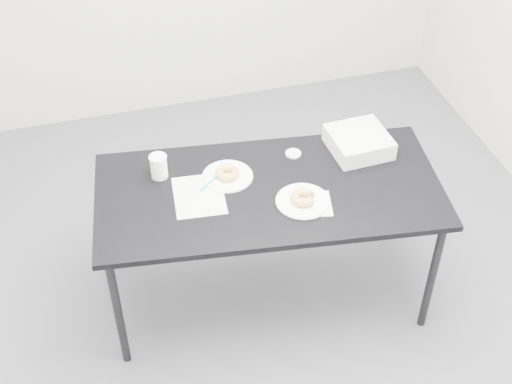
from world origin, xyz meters
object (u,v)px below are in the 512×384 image
object	(u,v)px
plate_near	(303,201)
plate_far	(228,176)
scorecard	(199,196)
coffee_cup	(159,166)
donut_near	(303,197)
donut_far	(227,173)
bakery_box	(359,142)
table	(269,198)
pen	(210,182)

from	to	relation	value
plate_near	plate_far	size ratio (longest dim) A/B	1.03
scorecard	coffee_cup	xyz separation A→B (m)	(-0.15, 0.19, 0.06)
coffee_cup	donut_near	bearing A→B (deg)	-31.24
scorecard	donut_far	size ratio (longest dim) A/B	2.57
scorecard	bakery_box	distance (m)	0.86
table	donut_far	distance (m)	0.23
scorecard	donut_near	bearing A→B (deg)	-15.72
scorecard	donut_near	world-z (taller)	donut_near
donut_far	bakery_box	world-z (taller)	bakery_box
scorecard	plate_far	xyz separation A→B (m)	(0.16, 0.10, 0.00)
scorecard	donut_near	distance (m)	0.49
table	pen	bearing A→B (deg)	164.19
table	plate_near	size ratio (longest dim) A/B	6.84
plate_near	donut_near	bearing A→B (deg)	0.00
scorecard	pen	distance (m)	0.10
donut_far	coffee_cup	xyz separation A→B (m)	(-0.32, 0.09, 0.04)
table	plate_near	xyz separation A→B (m)	(0.12, -0.14, 0.06)
donut_near	plate_far	world-z (taller)	donut_near
donut_near	plate_far	size ratio (longest dim) A/B	0.48
table	coffee_cup	size ratio (longest dim) A/B	14.22
pen	donut_far	xyz separation A→B (m)	(0.09, 0.03, 0.02)
plate_far	donut_near	bearing A→B (deg)	-43.16
pen	coffee_cup	distance (m)	0.26
table	coffee_cup	world-z (taller)	coffee_cup
donut_far	bakery_box	distance (m)	0.69
bakery_box	plate_near	bearing A→B (deg)	-145.45
plate_near	scorecard	bearing A→B (deg)	158.83
donut_far	coffee_cup	world-z (taller)	coffee_cup
donut_far	plate_near	bearing A→B (deg)	-43.16
plate_near	coffee_cup	distance (m)	0.71
pen	donut_far	size ratio (longest dim) A/B	1.19
donut_far	bakery_box	bearing A→B (deg)	2.54
donut_near	donut_far	size ratio (longest dim) A/B	1.03
scorecard	plate_far	bearing A→B (deg)	36.42
scorecard	donut_near	xyz separation A→B (m)	(0.46, -0.18, 0.03)
table	pen	distance (m)	0.29
plate_near	coffee_cup	bearing A→B (deg)	148.76
plate_near	bakery_box	distance (m)	0.50
pen	table	bearing A→B (deg)	-60.72
table	plate_far	size ratio (longest dim) A/B	7.03
donut_near	pen	bearing A→B (deg)	147.26
table	plate_near	distance (m)	0.19
pen	plate_near	world-z (taller)	pen
donut_near	bakery_box	bearing A→B (deg)	37.48
table	bakery_box	distance (m)	0.56
plate_near	plate_far	xyz separation A→B (m)	(-0.29, 0.27, -0.00)
coffee_cup	donut_far	bearing A→B (deg)	-16.67
scorecard	donut_near	size ratio (longest dim) A/B	2.50
table	scorecard	size ratio (longest dim) A/B	5.82
plate_far	bakery_box	size ratio (longest dim) A/B	0.87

